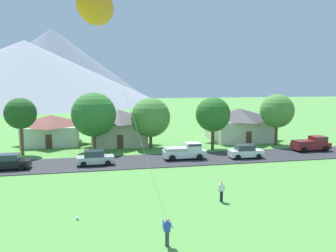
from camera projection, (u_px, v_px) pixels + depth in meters
name	position (u px, v px, depth m)	size (l,w,h in m)	color
road_strip	(143.00, 161.00, 41.74)	(160.00, 7.30, 0.08)	#2D2D33
mountain_far_west_ridge	(53.00, 65.00, 177.82)	(101.63, 101.63, 36.90)	slate
mountain_west_ridge	(26.00, 72.00, 158.59)	(124.99, 124.99, 28.76)	#8E939E
house_leftmost	(239.00, 124.00, 56.78)	(9.93, 8.17, 5.29)	beige
house_left_center	(52.00, 129.00, 53.56)	(8.73, 8.40, 4.55)	silver
house_right_center	(118.00, 127.00, 52.79)	(8.80, 7.13, 5.42)	beige
tree_left_of_center	(151.00, 117.00, 49.55)	(5.66, 5.66, 7.37)	brown
tree_center	(94.00, 115.00, 47.24)	(6.09, 6.09, 8.19)	brown
tree_right_of_center	(213.00, 115.00, 48.82)	(4.90, 4.90, 7.47)	#4C3823
tree_near_right	(21.00, 114.00, 44.96)	(4.09, 4.09, 7.54)	brown
tree_far_right	(277.00, 111.00, 52.25)	(5.08, 5.08, 7.78)	brown
parked_car_white_west_end	(245.00, 152.00, 43.37)	(4.28, 2.23, 1.68)	white
parked_car_black_mid_west	(9.00, 162.00, 37.65)	(4.26, 2.19, 1.68)	black
parked_car_silver_mid_east	(95.00, 158.00, 39.69)	(4.28, 2.23, 1.68)	#B7BCC1
pickup_truck_white_west_side	(185.00, 151.00, 42.78)	(5.25, 2.42, 1.99)	white
pickup_truck_maroon_east_side	(312.00, 144.00, 48.03)	(5.25, 2.43, 1.99)	maroon
kite_flyer_with_kite	(96.00, 7.00, 22.12)	(5.77, 7.04, 15.62)	#3D3D42
watcher_person	(222.00, 191.00, 27.55)	(0.56, 0.24, 1.68)	black
soccer_ball	(77.00, 218.00, 23.99)	(0.24, 0.24, 0.24)	white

